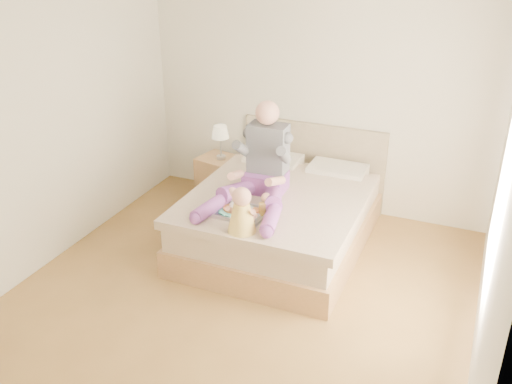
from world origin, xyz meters
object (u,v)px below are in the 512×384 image
at_px(tray, 242,211).
at_px(baby, 242,213).
at_px(adult, 261,170).
at_px(bed, 283,214).
at_px(nightstand, 220,179).

distance_m(tray, baby, 0.35).
height_order(adult, baby, adult).
relative_size(bed, nightstand, 3.90).
relative_size(tray, baby, 1.14).
relative_size(nightstand, adult, 0.48).
distance_m(bed, adult, 0.64).
xyz_separation_m(adult, baby, (0.12, -0.71, -0.11)).
xyz_separation_m(bed, adult, (-0.15, -0.25, 0.57)).
height_order(adult, tray, adult).
bearing_deg(tray, adult, 90.42).
bearing_deg(nightstand, adult, -31.95).
xyz_separation_m(bed, nightstand, (-1.04, 0.61, -0.04)).
xyz_separation_m(nightstand, baby, (1.01, -1.57, 0.50)).
bearing_deg(tray, bed, 78.63).
bearing_deg(baby, nightstand, 115.80).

